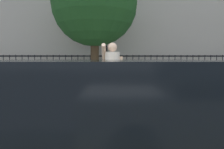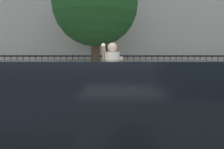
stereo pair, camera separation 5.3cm
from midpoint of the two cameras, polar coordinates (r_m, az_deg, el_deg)
ground_plane at (r=4.11m, az=-5.38°, el=-16.87°), size 60.00×60.00×0.00m
sidewalk at (r=6.20m, az=-4.11°, el=-8.94°), size 28.00×4.40×0.15m
iron_fence at (r=9.75m, az=-3.27°, el=1.42°), size 12.03×0.04×1.60m
taxi_yellow at (r=2.10m, az=-0.15°, el=-17.32°), size 4.23×1.92×1.45m
pedestrian_on_phone at (r=5.43m, az=0.10°, el=0.41°), size 0.65×0.49×1.68m
street_tree_near at (r=8.63m, az=-4.51°, el=16.87°), size 3.04×3.04×4.92m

